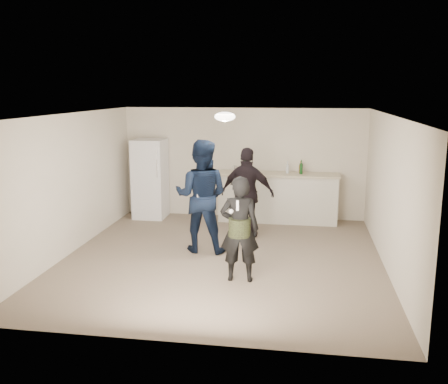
# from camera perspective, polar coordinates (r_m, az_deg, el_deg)

# --- Properties ---
(floor) EXTENTS (6.00, 6.00, 0.00)m
(floor) POSITION_cam_1_polar(r_m,az_deg,el_deg) (8.82, -0.21, -7.60)
(floor) COLOR #6B5B4C
(floor) RESTS_ON ground
(ceiling) EXTENTS (6.00, 6.00, 0.00)m
(ceiling) POSITION_cam_1_polar(r_m,az_deg,el_deg) (8.34, -0.22, 8.84)
(ceiling) COLOR silver
(ceiling) RESTS_ON wall_back
(wall_back) EXTENTS (6.00, 0.00, 6.00)m
(wall_back) POSITION_cam_1_polar(r_m,az_deg,el_deg) (11.42, 2.20, 3.31)
(wall_back) COLOR beige
(wall_back) RESTS_ON floor
(wall_front) EXTENTS (6.00, 0.00, 6.00)m
(wall_front) POSITION_cam_1_polar(r_m,az_deg,el_deg) (5.64, -5.12, -5.54)
(wall_front) COLOR beige
(wall_front) RESTS_ON floor
(wall_left) EXTENTS (0.00, 6.00, 6.00)m
(wall_left) POSITION_cam_1_polar(r_m,az_deg,el_deg) (9.33, -17.13, 0.89)
(wall_left) COLOR beige
(wall_left) RESTS_ON floor
(wall_right) EXTENTS (0.00, 6.00, 6.00)m
(wall_right) POSITION_cam_1_polar(r_m,az_deg,el_deg) (8.50, 18.40, -0.20)
(wall_right) COLOR beige
(wall_right) RESTS_ON floor
(counter) EXTENTS (2.60, 0.56, 1.05)m
(counter) POSITION_cam_1_polar(r_m,az_deg,el_deg) (11.16, 6.15, -0.73)
(counter) COLOR beige
(counter) RESTS_ON floor
(counter_top) EXTENTS (2.68, 0.64, 0.04)m
(counter_top) POSITION_cam_1_polar(r_m,az_deg,el_deg) (11.06, 6.21, 2.03)
(counter_top) COLOR beige
(counter_top) RESTS_ON counter
(fridge) EXTENTS (0.70, 0.70, 1.80)m
(fridge) POSITION_cam_1_polar(r_m,az_deg,el_deg) (11.53, -8.44, 1.51)
(fridge) COLOR white
(fridge) RESTS_ON floor
(fridge_handle) EXTENTS (0.02, 0.02, 0.60)m
(fridge_handle) POSITION_cam_1_polar(r_m,az_deg,el_deg) (11.03, -7.69, 3.18)
(fridge_handle) COLOR silver
(fridge_handle) RESTS_ON fridge
(ceiling_dome) EXTENTS (0.36, 0.36, 0.16)m
(ceiling_dome) POSITION_cam_1_polar(r_m,az_deg,el_deg) (8.63, 0.11, 8.61)
(ceiling_dome) COLOR white
(ceiling_dome) RESTS_ON ceiling
(shaker) EXTENTS (0.08, 0.08, 0.17)m
(shaker) POSITION_cam_1_polar(r_m,az_deg,el_deg) (11.01, 1.24, 2.61)
(shaker) COLOR silver
(shaker) RESTS_ON counter_top
(man) EXTENTS (1.03, 0.82, 2.04)m
(man) POSITION_cam_1_polar(r_m,az_deg,el_deg) (9.00, -2.59, -0.46)
(man) COLOR #0E1E3B
(man) RESTS_ON floor
(woman) EXTENTS (0.62, 0.42, 1.64)m
(woman) POSITION_cam_1_polar(r_m,az_deg,el_deg) (7.62, 1.79, -4.26)
(woman) COLOR black
(woman) RESTS_ON floor
(camo_shorts) EXTENTS (0.34, 0.34, 0.28)m
(camo_shorts) POSITION_cam_1_polar(r_m,az_deg,el_deg) (7.61, 1.79, -4.05)
(camo_shorts) COLOR #2D391A
(camo_shorts) RESTS_ON woman
(spectator) EXTENTS (1.11, 0.58, 1.80)m
(spectator) POSITION_cam_1_polar(r_m,az_deg,el_deg) (9.82, 2.70, -0.15)
(spectator) COLOR black
(spectator) RESTS_ON floor
(remote_man) EXTENTS (0.04, 0.04, 0.15)m
(remote_man) POSITION_cam_1_polar(r_m,az_deg,el_deg) (8.72, -2.96, -0.66)
(remote_man) COLOR white
(remote_man) RESTS_ON man
(nunchuk_man) EXTENTS (0.07, 0.07, 0.07)m
(nunchuk_man) POSITION_cam_1_polar(r_m,az_deg,el_deg) (8.74, -2.15, -1.10)
(nunchuk_man) COLOR white
(nunchuk_man) RESTS_ON man
(remote_woman) EXTENTS (0.04, 0.04, 0.15)m
(remote_woman) POSITION_cam_1_polar(r_m,az_deg,el_deg) (7.27, 1.56, -1.54)
(remote_woman) COLOR white
(remote_woman) RESTS_ON woman
(nunchuk_woman) EXTENTS (0.07, 0.07, 0.07)m
(nunchuk_woman) POSITION_cam_1_polar(r_m,az_deg,el_deg) (7.34, 0.82, -2.22)
(nunchuk_woman) COLOR silver
(nunchuk_woman) RESTS_ON woman
(bottle_cluster) EXTENTS (1.32, 0.23, 0.27)m
(bottle_cluster) POSITION_cam_1_polar(r_m,az_deg,el_deg) (11.12, 6.90, 2.75)
(bottle_cluster) COLOR #164D1B
(bottle_cluster) RESTS_ON counter_top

